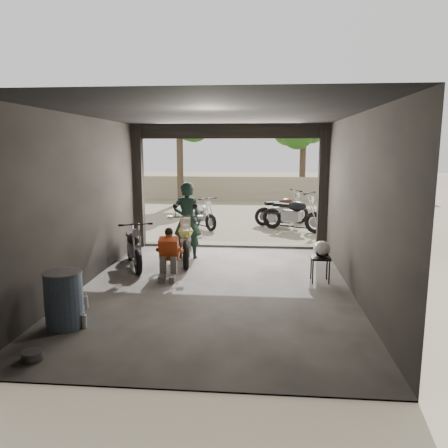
% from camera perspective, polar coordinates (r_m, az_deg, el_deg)
% --- Properties ---
extents(ground, '(80.00, 80.00, 0.00)m').
position_cam_1_polar(ground, '(8.27, -1.15, -8.48)').
color(ground, '#7A6D56').
rests_on(ground, ground).
extents(garage, '(7.00, 7.13, 3.20)m').
position_cam_1_polar(garage, '(8.49, -0.79, 0.90)').
color(garage, '#2D2B28').
rests_on(garage, ground).
extents(boundary_wall, '(18.00, 0.30, 1.20)m').
position_cam_1_polar(boundary_wall, '(21.91, 2.79, 4.65)').
color(boundary_wall, gray).
rests_on(boundary_wall, ground).
extents(tree_left, '(2.20, 2.20, 5.60)m').
position_cam_1_polar(tree_left, '(20.70, -5.87, 13.69)').
color(tree_left, '#382B1E').
rests_on(tree_left, ground).
extents(tree_right, '(2.20, 2.20, 5.00)m').
position_cam_1_polar(tree_right, '(21.90, 10.37, 12.25)').
color(tree_right, '#382B1E').
rests_on(tree_right, ground).
extents(main_bike, '(1.02, 1.86, 1.17)m').
position_cam_1_polar(main_bike, '(10.07, -5.02, -1.70)').
color(main_bike, beige).
rests_on(main_bike, ground).
extents(left_bike, '(1.23, 1.70, 1.06)m').
position_cam_1_polar(left_bike, '(9.77, -11.73, -2.56)').
color(left_bike, black).
rests_on(left_bike, ground).
extents(outside_bike_a, '(1.51, 1.59, 1.05)m').
position_cam_1_polar(outside_bike_a, '(14.26, -3.16, 1.51)').
color(outside_bike_a, black).
rests_on(outside_bike_a, ground).
extents(outside_bike_b, '(1.90, 1.38, 1.19)m').
position_cam_1_polar(outside_bike_b, '(15.07, 7.62, 2.16)').
color(outside_bike_b, '#3E180F').
rests_on(outside_bike_b, ground).
extents(outside_bike_c, '(2.01, 1.59, 1.27)m').
position_cam_1_polar(outside_bike_c, '(13.97, 9.00, 1.67)').
color(outside_bike_c, black).
rests_on(outside_bike_c, ground).
extents(rider, '(0.67, 0.44, 1.84)m').
position_cam_1_polar(rider, '(10.31, -4.82, 0.45)').
color(rider, black).
rests_on(rider, ground).
extents(mechanic, '(0.55, 0.72, 0.99)m').
position_cam_1_polar(mechanic, '(8.76, -7.30, -4.12)').
color(mechanic, '#B43E18').
rests_on(mechanic, ground).
extents(stool, '(0.37, 0.37, 0.52)m').
position_cam_1_polar(stool, '(8.73, 12.47, -4.69)').
color(stool, black).
rests_on(stool, ground).
extents(helmet, '(0.43, 0.44, 0.31)m').
position_cam_1_polar(helmet, '(8.73, 12.65, -3.16)').
color(helmet, silver).
rests_on(helmet, stool).
extents(oil_drum, '(0.64, 0.64, 0.84)m').
position_cam_1_polar(oil_drum, '(6.85, -20.16, -9.35)').
color(oil_drum, '#3C4E65').
rests_on(oil_drum, ground).
extents(sign_post, '(0.70, 0.08, 2.10)m').
position_cam_1_polar(sign_post, '(12.56, 18.20, 3.87)').
color(sign_post, black).
rests_on(sign_post, ground).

